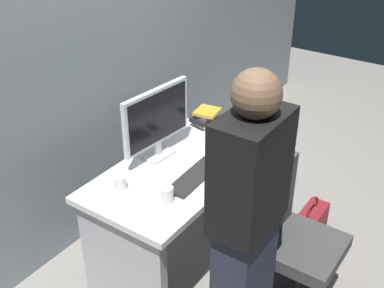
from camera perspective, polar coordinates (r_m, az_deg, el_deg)
name	(u,v)px	position (r m, az deg, el deg)	size (l,w,h in m)	color
ground_plane	(186,253)	(3.46, -0.70, -12.74)	(9.00, 9.00, 0.00)	gray
wall_back	(83,22)	(3.18, -12.71, 13.78)	(6.40, 0.10, 3.00)	gray
desk	(186,194)	(3.14, -0.75, -5.87)	(1.36, 0.68, 0.75)	white
office_chair	(292,248)	(2.92, 11.70, -11.86)	(0.52, 0.52, 0.94)	black
person_at_desk	(247,224)	(2.39, 6.48, -9.37)	(0.40, 0.24, 1.64)	#262838
monitor	(157,120)	(2.96, -4.18, 2.89)	(0.54, 0.16, 0.46)	silver
keyboard	(195,177)	(2.86, 0.31, -3.85)	(0.43, 0.13, 0.02)	#262626
mouse	(220,155)	(3.06, 3.33, -1.26)	(0.06, 0.10, 0.03)	black
cup_near_keyboard	(167,194)	(2.65, -2.97, -5.95)	(0.07, 0.07, 0.09)	white
cup_by_monitor	(120,183)	(2.78, -8.46, -4.52)	(0.07, 0.07, 0.08)	white
book_stack	(207,117)	(3.42, 1.74, 3.20)	(0.23, 0.19, 0.12)	beige
cell_phone	(249,135)	(3.32, 6.70, 1.05)	(0.07, 0.14, 0.01)	black
handbag	(310,226)	(3.57, 13.69, -9.32)	(0.34, 0.14, 0.38)	maroon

